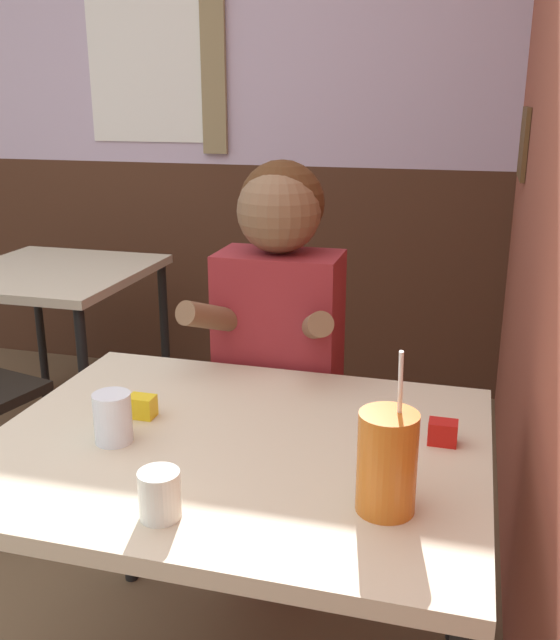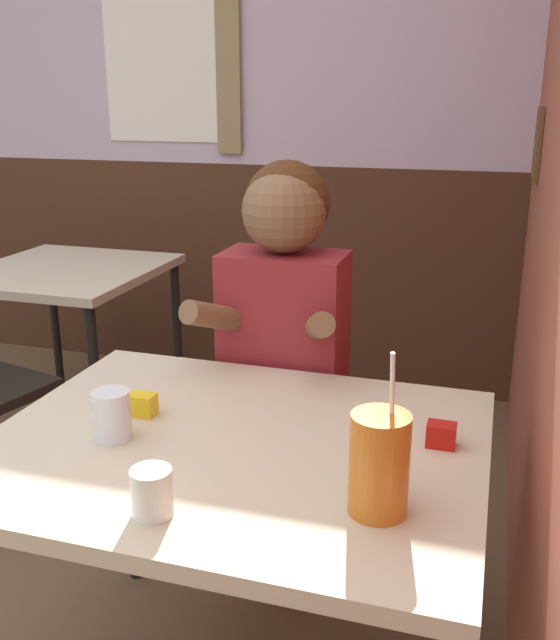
{
  "view_description": "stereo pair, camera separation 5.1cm",
  "coord_description": "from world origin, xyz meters",
  "px_view_note": "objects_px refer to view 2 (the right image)",
  "views": [
    {
      "loc": [
        1.21,
        -0.89,
        1.42
      ],
      "look_at": [
        0.82,
        0.57,
        0.95
      ],
      "focal_mm": 40.0,
      "sensor_mm": 36.0,
      "label": 1
    },
    {
      "loc": [
        1.26,
        -0.87,
        1.42
      ],
      "look_at": [
        0.82,
        0.57,
        0.95
      ],
      "focal_mm": 40.0,
      "sensor_mm": 36.0,
      "label": 2
    }
  ],
  "objects_px": {
    "main_table": "(235,466)",
    "background_table": "(67,286)",
    "person_seated": "(284,364)",
    "cocktail_pitcher": "(379,464)"
  },
  "relations": [
    {
      "from": "main_table",
      "to": "person_seated",
      "type": "bearing_deg",
      "value": 95.82
    },
    {
      "from": "person_seated",
      "to": "cocktail_pitcher",
      "type": "bearing_deg",
      "value": -61.62
    },
    {
      "from": "main_table",
      "to": "background_table",
      "type": "height_order",
      "value": "same"
    },
    {
      "from": "person_seated",
      "to": "main_table",
      "type": "bearing_deg",
      "value": -84.18
    },
    {
      "from": "main_table",
      "to": "background_table",
      "type": "distance_m",
      "value": 1.78
    },
    {
      "from": "background_table",
      "to": "cocktail_pitcher",
      "type": "xyz_separation_m",
      "value": [
        1.59,
        -1.45,
        0.17
      ]
    },
    {
      "from": "main_table",
      "to": "cocktail_pitcher",
      "type": "xyz_separation_m",
      "value": [
        0.34,
        -0.18,
        0.16
      ]
    },
    {
      "from": "main_table",
      "to": "background_table",
      "type": "relative_size",
      "value": 1.3
    },
    {
      "from": "person_seated",
      "to": "cocktail_pitcher",
      "type": "relative_size",
      "value": 4.15
    },
    {
      "from": "person_seated",
      "to": "cocktail_pitcher",
      "type": "height_order",
      "value": "person_seated"
    }
  ]
}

